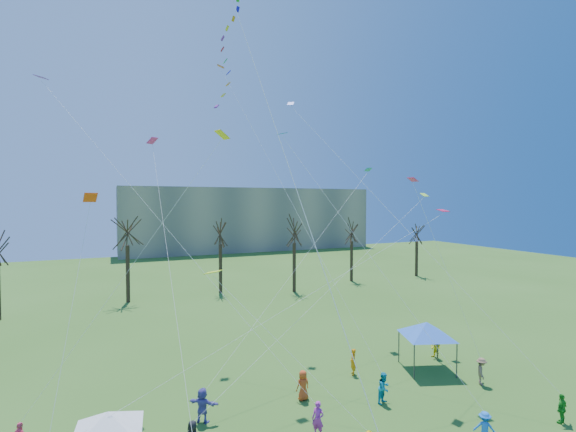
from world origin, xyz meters
name	(u,v)px	position (x,y,z in m)	size (l,w,h in m)	color
distant_building	(249,219)	(22.00, 82.00, 7.50)	(60.00, 14.00, 15.00)	gray
bare_tree_row	(215,241)	(2.62, 36.61, 6.78)	(69.01, 8.78, 10.38)	black
big_box_kite	(233,49)	(-3.58, 6.76, 19.18)	(2.13, 6.73, 23.70)	red
canopy_tent_white	(108,422)	(-9.42, 5.61, 2.44)	(3.82, 3.82, 2.88)	#3F3F44
canopy_tent_blue	(427,329)	(10.77, 8.71, 2.83)	(4.20, 4.20, 3.34)	#3F3F44
festival_crowd	(306,414)	(-0.24, 5.43, 0.85)	(26.79, 10.60, 1.86)	#EA1D41
small_kites_aloft	(274,177)	(0.59, 11.73, 13.30)	(28.79, 18.23, 32.03)	red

